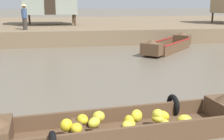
# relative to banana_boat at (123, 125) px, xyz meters

# --- Properties ---
(ground_plane) EXTENTS (300.00, 300.00, 0.00)m
(ground_plane) POSITION_rel_banana_boat_xyz_m (-1.15, 6.36, -0.26)
(ground_plane) COLOR #665B4C
(riverbank_strip) EXTENTS (160.00, 20.00, 0.99)m
(riverbank_strip) POSITION_rel_banana_boat_xyz_m (-1.15, 22.53, 0.23)
(riverbank_strip) COLOR #756047
(riverbank_strip) RESTS_ON ground
(banana_boat) EXTENTS (5.52, 2.02, 0.75)m
(banana_boat) POSITION_rel_banana_boat_xyz_m (0.00, 0.00, 0.00)
(banana_boat) COLOR brown
(banana_boat) RESTS_ON ground
(fishing_skiff_distant) EXTENTS (4.31, 4.54, 0.92)m
(fishing_skiff_distant) POSITION_rel_banana_boat_xyz_m (4.90, 10.02, 0.06)
(fishing_skiff_distant) COLOR brown
(fishing_skiff_distant) RESTS_ON ground
(vendor_person) EXTENTS (0.44, 0.44, 1.66)m
(vendor_person) POSITION_rel_banana_boat_xyz_m (-3.37, 14.05, 1.66)
(vendor_person) COLOR #332D28
(vendor_person) RESTS_ON riverbank_strip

